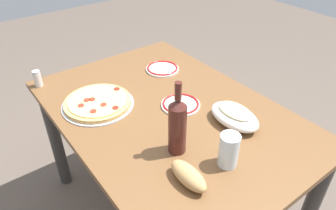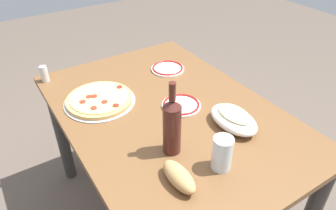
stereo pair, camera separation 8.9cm
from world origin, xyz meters
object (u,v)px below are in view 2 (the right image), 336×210
baked_pasta_dish (234,118)px  side_plate_far (168,68)px  wine_bottle (172,125)px  bread_loaf (179,177)px  pepperoni_pizza (100,100)px  side_plate_near (181,105)px  water_glass (222,153)px  spice_shaker (44,74)px  dining_table (168,130)px

baked_pasta_dish → side_plate_far: size_ratio=1.30×
baked_pasta_dish → wine_bottle: size_ratio=0.78×
baked_pasta_dish → bread_loaf: 0.40m
wine_bottle → pepperoni_pizza: bearing=12.9°
side_plate_near → side_plate_far: bearing=-22.5°
baked_pasta_dish → water_glass: water_glass is taller
wine_bottle → side_plate_far: bearing=-31.2°
pepperoni_pizza → water_glass: water_glass is taller
baked_pasta_dish → spice_shaker: bearing=35.0°
baked_pasta_dish → water_glass: size_ratio=1.78×
side_plate_far → bread_loaf: size_ratio=1.09×
dining_table → spice_shaker: bearing=35.0°
spice_shaker → water_glass: bearing=-159.1°
dining_table → baked_pasta_dish: baked_pasta_dish is taller
water_glass → bread_loaf: size_ratio=0.79×
bread_loaf → spice_shaker: spice_shaker is taller
water_glass → side_plate_near: size_ratio=0.73×
bread_loaf → spice_shaker: 0.98m
side_plate_far → bread_loaf: (-0.72, 0.41, 0.02)m
wine_bottle → water_glass: (-0.17, -0.10, -0.06)m
baked_pasta_dish → side_plate_near: size_ratio=1.30×
wine_bottle → spice_shaker: 0.86m
baked_pasta_dish → spice_shaker: 1.01m
dining_table → bread_loaf: 0.46m
dining_table → pepperoni_pizza: (0.23, 0.24, 0.13)m
side_plate_near → side_plate_far: size_ratio=1.00×
pepperoni_pizza → water_glass: (-0.64, -0.21, 0.05)m
side_plate_near → pepperoni_pizza: bearing=52.1°
dining_table → water_glass: water_glass is taller
dining_table → pepperoni_pizza: bearing=45.7°
water_glass → bread_loaf: (0.02, 0.17, -0.04)m
dining_table → side_plate_far: bearing=-32.3°
wine_bottle → water_glass: size_ratio=2.28×
side_plate_near → spice_shaker: bearing=39.1°
dining_table → side_plate_far: 0.41m
baked_pasta_dish → spice_shaker: size_ratio=2.76×
baked_pasta_dish → wine_bottle: 0.32m
baked_pasta_dish → water_glass: bearing=127.7°
pepperoni_pizza → baked_pasta_dish: bearing=-139.3°
dining_table → wine_bottle: (-0.23, 0.13, 0.24)m
wine_bottle → bread_loaf: (-0.15, 0.07, -0.09)m
pepperoni_pizza → wine_bottle: 0.49m
water_glass → pepperoni_pizza: bearing=18.2°
pepperoni_pizza → spice_shaker: spice_shaker is taller
wine_bottle → side_plate_far: wine_bottle is taller
pepperoni_pizza → water_glass: 0.67m
wine_bottle → spice_shaker: wine_bottle is taller
baked_pasta_dish → water_glass: 0.26m
pepperoni_pizza → side_plate_far: 0.46m
bread_loaf → spice_shaker: bearing=11.8°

